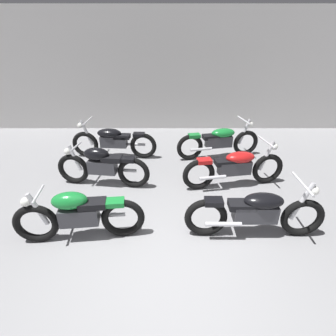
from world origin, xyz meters
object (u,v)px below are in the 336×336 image
motorcycle_left_row_1 (102,166)px  motorcycle_right_row_2 (219,141)px  motorcycle_right_row_0 (256,212)px  motorcycle_right_row_1 (235,167)px  motorcycle_left_row_2 (113,141)px  motorcycle_left_row_0 (78,214)px

motorcycle_left_row_1 → motorcycle_right_row_2: (2.65, 1.41, -0.01)m
motorcycle_right_row_0 → motorcycle_right_row_1: (0.02, 1.53, 0.00)m
motorcycle_right_row_0 → motorcycle_right_row_2: 2.97m
motorcycle_left_row_1 → motorcycle_left_row_2: (-0.03, 1.41, -0.01)m
motorcycle_right_row_0 → motorcycle_right_row_2: size_ratio=1.01×
motorcycle_left_row_2 → motorcycle_right_row_0: 4.04m
motorcycle_left_row_2 → motorcycle_right_row_2: (2.68, -0.00, 0.00)m
motorcycle_left_row_1 → motorcycle_right_row_2: motorcycle_right_row_2 is taller
motorcycle_left_row_0 → motorcycle_right_row_0: motorcycle_right_row_0 is taller
motorcycle_left_row_0 → motorcycle_right_row_0: bearing=1.6°
motorcycle_left_row_1 → motorcycle_left_row_2: size_ratio=0.91×
motorcycle_left_row_0 → motorcycle_right_row_0: (2.71, 0.07, -0.01)m
motorcycle_left_row_0 → motorcycle_left_row_2: size_ratio=0.91×
motorcycle_right_row_2 → motorcycle_left_row_0: bearing=-131.0°
motorcycle_right_row_0 → motorcycle_left_row_1: bearing=150.0°
motorcycle_right_row_1 → motorcycle_right_row_2: same height
motorcycle_left_row_2 → motorcycle_right_row_0: (2.74, -2.97, 0.00)m
motorcycle_left_row_0 → motorcycle_left_row_1: size_ratio=1.00×
motorcycle_right_row_0 → motorcycle_right_row_2: bearing=91.1°
motorcycle_right_row_0 → motorcycle_left_row_0: bearing=-178.4°
motorcycle_right_row_1 → motorcycle_right_row_2: bearing=93.1°
motorcycle_left_row_0 → motorcycle_left_row_2: (-0.03, 3.05, -0.01)m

